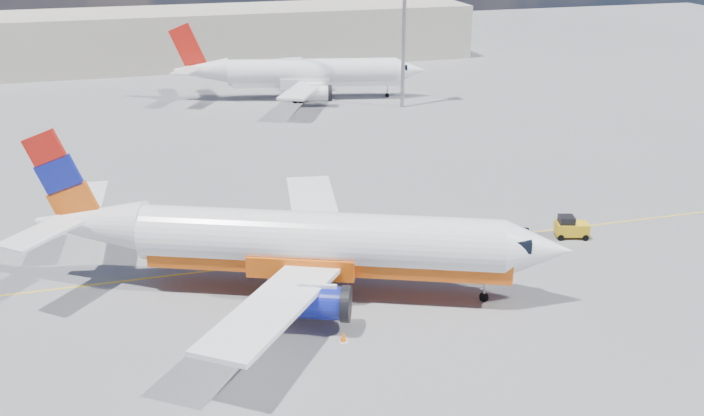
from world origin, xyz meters
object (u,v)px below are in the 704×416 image
object	(u,v)px
second_jet	(304,73)
gse_tug	(571,227)
traffic_cone	(343,337)
main_jet	(303,242)

from	to	relation	value
second_jet	gse_tug	distance (m)	48.34
traffic_cone	main_jet	bearing A→B (deg)	96.88
main_jet	second_jet	distance (m)	51.75
second_jet	traffic_cone	world-z (taller)	second_jet
traffic_cone	second_jet	bearing A→B (deg)	79.47
main_jet	gse_tug	distance (m)	20.94
gse_tug	main_jet	bearing A→B (deg)	-155.15
main_jet	gse_tug	xyz separation A→B (m)	(20.54, 3.09, -2.62)
main_jet	second_jet	world-z (taller)	main_jet
second_jet	main_jet	bearing A→B (deg)	-90.79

